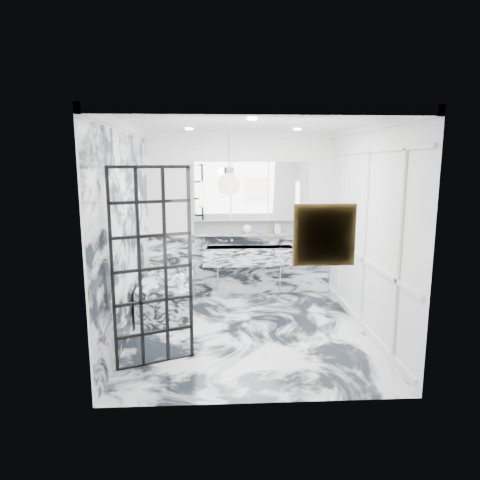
{
  "coord_description": "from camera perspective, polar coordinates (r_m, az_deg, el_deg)",
  "views": [
    {
      "loc": [
        -0.41,
        -5.58,
        2.29
      ],
      "look_at": [
        -0.08,
        0.5,
        1.19
      ],
      "focal_mm": 32.0,
      "sensor_mm": 36.0,
      "label": 1
    }
  ],
  "objects": [
    {
      "name": "wall_front",
      "position": [
        3.9,
        2.96,
        -3.0
      ],
      "size": [
        3.6,
        0.0,
        3.6
      ],
      "primitive_type": "plane",
      "rotation": [
        -1.57,
        0.0,
        0.0
      ],
      "color": "white",
      "rests_on": "floor"
    },
    {
      "name": "bathtub",
      "position": [
        6.82,
        -9.51,
        -7.11
      ],
      "size": [
        0.75,
        1.65,
        0.55
      ],
      "primitive_type": "cube",
      "color": "silver",
      "rests_on": "floor"
    },
    {
      "name": "pendant_light",
      "position": [
        4.35,
        -1.48,
        7.44
      ],
      "size": [
        0.23,
        0.23,
        0.23
      ],
      "primitive_type": "sphere",
      "color": "white",
      "rests_on": "ceiling"
    },
    {
      "name": "ceiling",
      "position": [
        5.62,
        1.09,
        15.42
      ],
      "size": [
        3.6,
        3.6,
        0.0
      ],
      "primitive_type": "plane",
      "rotation": [
        3.14,
        0.0,
        0.0
      ],
      "color": "white",
      "rests_on": "wall_back"
    },
    {
      "name": "ledge",
      "position": [
        7.42,
        1.23,
        0.75
      ],
      "size": [
        1.9,
        0.14,
        0.04
      ],
      "primitive_type": "cube",
      "color": "silver",
      "rests_on": "wall_back"
    },
    {
      "name": "soap_bottle_a",
      "position": [
        7.44,
        4.87,
        1.69
      ],
      "size": [
        0.09,
        0.09,
        0.2
      ],
      "primitive_type": "imported",
      "rotation": [
        0.0,
        0.0,
        -0.18
      ],
      "color": "#8C5919",
      "rests_on": "ledge"
    },
    {
      "name": "panel_molding",
      "position": [
        6.0,
        16.25,
        0.31
      ],
      "size": [
        0.03,
        3.4,
        2.3
      ],
      "primitive_type": "cube",
      "color": "white",
      "rests_on": "floor"
    },
    {
      "name": "sconce_right",
      "position": [
        7.36,
        7.72,
        6.15
      ],
      "size": [
        0.07,
        0.07,
        0.4
      ],
      "primitive_type": "cylinder",
      "color": "white",
      "rests_on": "mirror_cabinet"
    },
    {
      "name": "mirror_cabinet",
      "position": [
        7.34,
        1.25,
        6.54
      ],
      "size": [
        1.9,
        0.16,
        1.0
      ],
      "primitive_type": "cube",
      "color": "white",
      "rests_on": "wall_back"
    },
    {
      "name": "crittall_door",
      "position": [
        4.89,
        -11.57,
        -3.78
      ],
      "size": [
        0.83,
        0.36,
        2.25
      ],
      "primitive_type": null,
      "rotation": [
        0.0,
        0.0,
        0.38
      ],
      "color": "black",
      "rests_on": "floor"
    },
    {
      "name": "sconce_left",
      "position": [
        7.23,
        -5.23,
        6.13
      ],
      "size": [
        0.07,
        0.07,
        0.4
      ],
      "primitive_type": "cylinder",
      "color": "white",
      "rests_on": "mirror_cabinet"
    },
    {
      "name": "flower_vase",
      "position": [
        5.99,
        -7.96,
        -6.17
      ],
      "size": [
        0.08,
        0.08,
        0.12
      ],
      "primitive_type": "cylinder",
      "color": "silver",
      "rests_on": "bathtub"
    },
    {
      "name": "trough_sink",
      "position": [
        7.32,
        1.31,
        -2.08
      ],
      "size": [
        1.6,
        0.45,
        0.3
      ],
      "primitive_type": "cube",
      "color": "silver",
      "rests_on": "wall_back"
    },
    {
      "name": "floor",
      "position": [
        6.05,
        1.0,
        -12.05
      ],
      "size": [
        3.6,
        3.6,
        0.0
      ],
      "primitive_type": "plane",
      "color": "silver",
      "rests_on": "ground"
    },
    {
      "name": "wall_back",
      "position": [
        7.44,
        0.04,
        3.35
      ],
      "size": [
        3.6,
        0.0,
        3.6
      ],
      "primitive_type": "plane",
      "rotation": [
        1.57,
        0.0,
        0.0
      ],
      "color": "white",
      "rests_on": "floor"
    },
    {
      "name": "artwork",
      "position": [
        4.0,
        11.17,
        0.68
      ],
      "size": [
        0.47,
        0.05,
        0.47
      ],
      "primitive_type": "cube",
      "color": "#C95214",
      "rests_on": "wall_front"
    },
    {
      "name": "marble_clad_back",
      "position": [
        7.57,
        0.05,
        -3.26
      ],
      "size": [
        3.18,
        0.05,
        1.05
      ],
      "primitive_type": "cube",
      "color": "silver",
      "rests_on": "floor"
    },
    {
      "name": "subway_tile",
      "position": [
        7.46,
        1.19,
        1.85
      ],
      "size": [
        1.9,
        0.03,
        0.23
      ],
      "primitive_type": "cube",
      "color": "white",
      "rests_on": "wall_back"
    },
    {
      "name": "wall_left",
      "position": [
        5.77,
        -15.01,
        0.99
      ],
      "size": [
        0.0,
        3.6,
        3.6
      ],
      "primitive_type": "plane",
      "rotation": [
        1.57,
        0.0,
        1.57
      ],
      "color": "white",
      "rests_on": "floor"
    },
    {
      "name": "marble_clad_left",
      "position": [
        5.78,
        -14.83,
        0.41
      ],
      "size": [
        0.02,
        3.56,
        2.68
      ],
      "primitive_type": "cube",
      "color": "silver",
      "rests_on": "floor"
    },
    {
      "name": "soap_bottle_b",
      "position": [
        7.45,
        5.11,
        1.63
      ],
      "size": [
        0.1,
        0.1,
        0.19
      ],
      "primitive_type": "imported",
      "rotation": [
        0.0,
        0.0,
        -0.22
      ],
      "color": "#4C4C51",
      "rests_on": "ledge"
    },
    {
      "name": "soap_bottle_c",
      "position": [
        7.5,
        7.38,
        1.47
      ],
      "size": [
        0.14,
        0.14,
        0.14
      ],
      "primitive_type": "imported",
      "rotation": [
        0.0,
        0.0,
        -0.29
      ],
      "color": "silver",
      "rests_on": "ledge"
    },
    {
      "name": "wall_right",
      "position": [
        6.0,
        16.48,
        1.25
      ],
      "size": [
        0.0,
        3.6,
        3.6
      ],
      "primitive_type": "plane",
      "rotation": [
        1.57,
        0.0,
        -1.57
      ],
      "color": "white",
      "rests_on": "floor"
    },
    {
      "name": "face_pot",
      "position": [
        7.39,
        0.92,
        1.46
      ],
      "size": [
        0.16,
        0.16,
        0.16
      ],
      "primitive_type": "sphere",
      "color": "white",
      "rests_on": "ledge"
    },
    {
      "name": "amber_bottle",
      "position": [
        7.44,
        4.26,
        1.3
      ],
      "size": [
        0.04,
        0.04,
        0.1
      ],
      "primitive_type": "cylinder",
      "color": "#8C5919",
      "rests_on": "ledge"
    }
  ]
}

